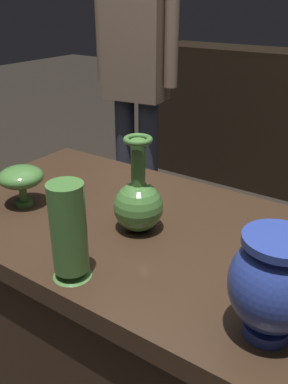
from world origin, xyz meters
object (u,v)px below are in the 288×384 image
vase_left_accent (273,283)px  vase_right_accent (21,178)px  vase_tall_behind (69,233)px  visitor_near_left (136,68)px  vase_centerpiece (138,202)px

vase_left_accent → vase_right_accent: 0.74m
vase_tall_behind → vase_right_accent: vase_tall_behind is taller
visitor_near_left → vase_centerpiece: bearing=118.6°
vase_left_accent → vase_right_accent: size_ratio=1.57×
vase_tall_behind → vase_centerpiece: bearing=89.7°
vase_right_accent → visitor_near_left: size_ratio=0.07×
vase_tall_behind → vase_left_accent: size_ratio=1.08×
vase_right_accent → visitor_near_left: 1.25m
vase_centerpiece → visitor_near_left: 1.35m
visitor_near_left → vase_right_accent: bearing=103.8°
vase_centerpiece → visitor_near_left: visitor_near_left is taller
vase_tall_behind → visitor_near_left: 1.55m
vase_right_accent → vase_centerpiece: bearing=12.1°
vase_centerpiece → vase_right_accent: 0.35m
vase_left_accent → visitor_near_left: (-1.18, 1.26, 0.07)m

